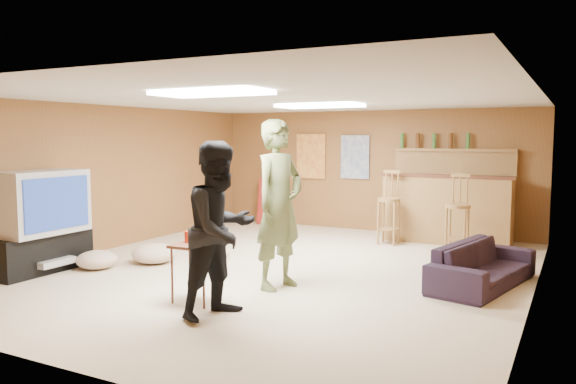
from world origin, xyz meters
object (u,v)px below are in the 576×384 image
at_px(tray_table, 196,273).
at_px(person_black, 221,230).
at_px(tv_body, 40,202).
at_px(bar_counter, 447,209).
at_px(sofa, 483,265).
at_px(person_olive, 279,204).

bearing_deg(tray_table, person_black, -27.67).
bearing_deg(person_black, tv_body, 95.97).
bearing_deg(bar_counter, tray_table, -109.18).
relative_size(tv_body, bar_counter, 0.55).
height_order(sofa, tray_table, tray_table).
bearing_deg(bar_counter, tv_body, -133.00).
bearing_deg(tray_table, sofa, 38.64).
distance_m(person_olive, person_black, 1.17).
height_order(person_olive, sofa, person_olive).
distance_m(person_olive, sofa, 2.46).
bearing_deg(tv_body, person_olive, 13.77).
relative_size(person_olive, person_black, 1.14).
relative_size(person_olive, tray_table, 3.13).
height_order(tv_body, person_black, person_black).
relative_size(bar_counter, person_olive, 1.04).
relative_size(person_black, sofa, 0.99).
distance_m(bar_counter, tray_table, 4.89).
bearing_deg(sofa, tv_body, 123.31).
bearing_deg(person_black, sofa, -28.22).
relative_size(bar_counter, sofa, 1.17).
height_order(person_black, sofa, person_black).
bearing_deg(bar_counter, person_black, -102.98).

